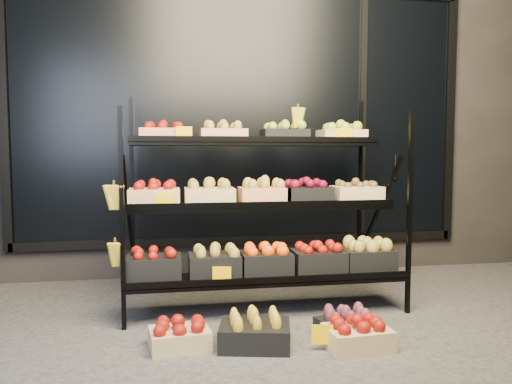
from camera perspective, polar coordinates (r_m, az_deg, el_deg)
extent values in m
plane|color=#514F4C|center=(3.50, 2.55, -15.44)|extent=(24.00, 24.00, 0.00)
cube|color=#2D2826|center=(5.88, -2.93, 9.93)|extent=(6.00, 2.00, 3.50)
cube|color=black|center=(4.86, -1.45, 8.72)|extent=(4.20, 0.04, 2.40)
cube|color=black|center=(4.90, -1.39, -5.53)|extent=(4.30, 0.06, 0.08)
cube|color=black|center=(4.99, -26.89, 8.12)|extent=(0.08, 0.06, 2.50)
cube|color=black|center=(5.57, 21.24, 7.87)|extent=(0.08, 0.06, 2.50)
cube|color=black|center=(5.15, 12.06, 8.38)|extent=(0.06, 0.06, 2.50)
cylinder|color=black|center=(5.25, 15.64, 2.78)|extent=(0.02, 0.02, 0.25)
cube|color=black|center=(3.43, -15.06, -3.05)|extent=(0.03, 0.03, 1.50)
cube|color=black|center=(3.83, 17.14, -2.32)|extent=(0.03, 0.03, 1.50)
cube|color=black|center=(4.39, -13.95, -0.37)|extent=(0.03, 0.03, 1.66)
cube|color=black|center=(4.71, 11.80, -0.01)|extent=(0.03, 0.03, 1.66)
cube|color=black|center=(3.75, 1.40, -9.83)|extent=(2.05, 0.42, 0.03)
cube|color=black|center=(3.55, 2.04, -10.06)|extent=(2.05, 0.02, 0.05)
cube|color=black|center=(3.95, 0.56, -1.71)|extent=(2.05, 0.40, 0.03)
cube|color=black|center=(3.76, 1.08, -1.49)|extent=(2.05, 0.02, 0.05)
cube|color=black|center=(4.22, -0.18, 5.49)|extent=(2.05, 0.40, 0.03)
cube|color=black|center=(4.03, 0.28, 6.03)|extent=(2.05, 0.02, 0.05)
cube|color=tan|center=(4.16, -10.51, 6.39)|extent=(0.38, 0.28, 0.11)
ellipsoid|color=#9F0B0B|center=(4.17, -10.52, 7.56)|extent=(0.32, 0.24, 0.07)
cube|color=tan|center=(4.19, -3.77, 6.45)|extent=(0.38, 0.28, 0.11)
ellipsoid|color=#B19231|center=(4.19, -3.77, 7.61)|extent=(0.32, 0.24, 0.07)
cube|color=black|center=(4.27, 3.27, 6.41)|extent=(0.38, 0.28, 0.11)
ellipsoid|color=#9CB92E|center=(4.28, 3.27, 7.55)|extent=(0.32, 0.24, 0.07)
cube|color=#D5B47B|center=(4.42, 9.73, 6.29)|extent=(0.38, 0.28, 0.11)
ellipsoid|color=#9CB92E|center=(4.42, 9.74, 7.39)|extent=(0.32, 0.24, 0.07)
cube|color=#D5B47B|center=(3.88, -11.54, -0.65)|extent=(0.38, 0.28, 0.14)
ellipsoid|color=#9F0B0B|center=(3.87, -11.57, 0.82)|extent=(0.32, 0.24, 0.07)
cube|color=#D5B47B|center=(3.89, -5.33, -0.57)|extent=(0.38, 0.28, 0.14)
ellipsoid|color=#B19231|center=(3.88, -5.34, 0.90)|extent=(0.32, 0.24, 0.07)
cube|color=tan|center=(3.94, 0.89, -0.48)|extent=(0.38, 0.28, 0.14)
ellipsoid|color=#B19231|center=(3.94, 0.89, 0.97)|extent=(0.32, 0.24, 0.07)
cube|color=black|center=(4.02, 5.79, -0.40)|extent=(0.38, 0.28, 0.14)
ellipsoid|color=maroon|center=(4.02, 5.81, 1.02)|extent=(0.32, 0.24, 0.07)
cube|color=#D5B47B|center=(4.16, 11.41, -0.31)|extent=(0.38, 0.28, 0.14)
ellipsoid|color=brown|center=(4.15, 11.43, 1.07)|extent=(0.32, 0.24, 0.07)
cube|color=black|center=(3.65, -11.57, -8.59)|extent=(0.38, 0.28, 0.18)
ellipsoid|color=#9F0B0B|center=(3.63, -11.60, -6.74)|extent=(0.32, 0.24, 0.07)
cube|color=black|center=(3.67, -4.66, -8.47)|extent=(0.38, 0.28, 0.18)
ellipsoid|color=#B19231|center=(3.64, -4.67, -6.63)|extent=(0.32, 0.24, 0.07)
cube|color=black|center=(3.72, 1.05, -8.28)|extent=(0.38, 0.28, 0.18)
ellipsoid|color=#FE590D|center=(3.69, 1.06, -6.46)|extent=(0.32, 0.24, 0.07)
cube|color=black|center=(3.81, 7.13, -7.98)|extent=(0.38, 0.28, 0.18)
ellipsoid|color=#9F0B0B|center=(3.79, 7.14, -6.21)|extent=(0.32, 0.24, 0.07)
cube|color=black|center=(3.94, 12.58, -7.64)|extent=(0.38, 0.28, 0.18)
ellipsoid|color=#B19231|center=(3.92, 12.61, -5.93)|extent=(0.32, 0.24, 0.07)
ellipsoid|color=gold|center=(3.43, -15.94, 0.89)|extent=(0.14, 0.08, 0.22)
ellipsoid|color=gold|center=(3.48, -15.81, -5.45)|extent=(0.14, 0.08, 0.22)
ellipsoid|color=gold|center=(4.21, 4.82, 9.68)|extent=(0.14, 0.08, 0.22)
cube|color=#F1BA00|center=(3.73, -10.33, -0.99)|extent=(0.13, 0.01, 0.12)
cube|color=#F1BA00|center=(4.27, 10.09, 6.42)|extent=(0.13, 0.01, 0.12)
cube|color=#F1BA00|center=(4.01, -8.25, 6.57)|extent=(0.13, 0.01, 0.12)
cube|color=#F1BA00|center=(3.53, -3.92, -9.47)|extent=(0.13, 0.01, 0.12)
cube|color=#F1BA00|center=(3.16, 7.56, -16.54)|extent=(0.13, 0.01, 0.12)
cube|color=#D5B47B|center=(3.20, -8.72, -16.25)|extent=(0.39, 0.31, 0.12)
ellipsoid|color=#9F0B0B|center=(3.17, -8.74, -14.72)|extent=(0.32, 0.26, 0.07)
cube|color=black|center=(3.19, -0.14, -16.05)|extent=(0.48, 0.40, 0.15)
ellipsoid|color=gold|center=(3.15, -0.14, -14.30)|extent=(0.41, 0.33, 0.07)
cube|color=#D5B47B|center=(3.23, 11.51, -16.03)|extent=(0.40, 0.31, 0.13)
ellipsoid|color=#9F0B0B|center=(3.20, 11.54, -14.43)|extent=(0.33, 0.26, 0.07)
cube|color=black|center=(3.39, 10.35, -15.03)|extent=(0.41, 0.35, 0.12)
ellipsoid|color=brown|center=(3.37, 10.37, -13.57)|extent=(0.35, 0.29, 0.07)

